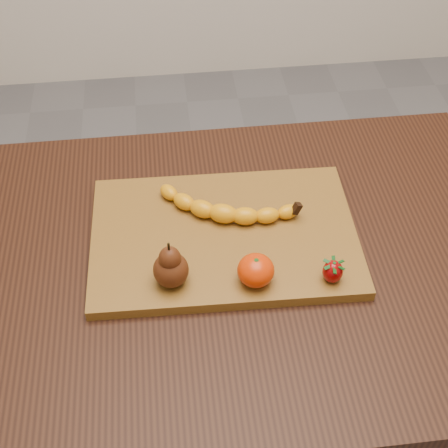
{
  "coord_description": "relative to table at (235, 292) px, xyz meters",
  "views": [
    {
      "loc": [
        -0.1,
        -0.68,
        1.56
      ],
      "look_at": [
        -0.02,
        0.04,
        0.8
      ],
      "focal_mm": 50.0,
      "sensor_mm": 36.0,
      "label": 1
    }
  ],
  "objects": [
    {
      "name": "cutting_board",
      "position": [
        -0.02,
        0.04,
        0.11
      ],
      "size": [
        0.46,
        0.31,
        0.02
      ],
      "primitive_type": "cube",
      "rotation": [
        0.0,
        0.0,
        -0.03
      ],
      "color": "brown",
      "rests_on": "table"
    },
    {
      "name": "strawberry",
      "position": [
        0.14,
        -0.08,
        0.14
      ],
      "size": [
        0.04,
        0.04,
        0.04
      ],
      "primitive_type": null,
      "rotation": [
        0.0,
        0.0,
        0.36
      ],
      "color": "#8D0305",
      "rests_on": "cutting_board"
    },
    {
      "name": "banana",
      "position": [
        -0.01,
        0.07,
        0.13
      ],
      "size": [
        0.22,
        0.13,
        0.03
      ],
      "primitive_type": null,
      "rotation": [
        0.0,
        0.0,
        -0.35
      ],
      "color": "orange",
      "rests_on": "cutting_board"
    },
    {
      "name": "pear",
      "position": [
        -0.11,
        -0.06,
        0.16
      ],
      "size": [
        0.07,
        0.07,
        0.09
      ],
      "primitive_type": null,
      "rotation": [
        0.0,
        0.0,
        0.38
      ],
      "color": "#4C210C",
      "rests_on": "cutting_board"
    },
    {
      "name": "table",
      "position": [
        0.0,
        0.0,
        0.0
      ],
      "size": [
        1.0,
        0.7,
        0.76
      ],
      "color": "black",
      "rests_on": "ground"
    },
    {
      "name": "mandarin",
      "position": [
        0.02,
        -0.07,
        0.14
      ],
      "size": [
        0.07,
        0.07,
        0.05
      ],
      "primitive_type": "ellipsoid",
      "rotation": [
        0.0,
        0.0,
        -0.32
      ],
      "color": "red",
      "rests_on": "cutting_board"
    }
  ]
}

